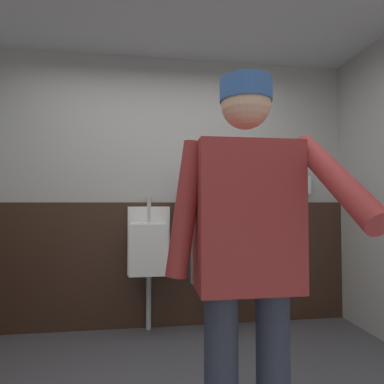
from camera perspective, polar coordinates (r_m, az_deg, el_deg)
The scene contains 7 objects.
wall_back at distance 3.20m, azimuth -5.78°, elevation 0.31°, with size 4.37×0.12×2.62m, color #B2B2AD.
wainscot_band_back at distance 3.17m, azimuth -5.78°, elevation -12.67°, with size 3.77×0.03×1.19m, color #382319.
urinal_left at distance 3.00m, azimuth -7.72°, elevation -9.76°, with size 0.40×0.34×1.24m.
urinal_middle at distance 3.09m, azimuth 6.51°, elevation -9.53°, with size 0.40×0.34×1.24m.
privacy_divider_panel at distance 2.94m, azimuth -0.32°, elevation -6.56°, with size 0.04×0.40×0.90m, color #4C4C51.
person at distance 1.36m, azimuth 9.85°, elevation -9.87°, with size 0.64×0.60×1.71m.
soap_dispenser at distance 3.48m, azimuth 19.51°, elevation 1.19°, with size 0.10×0.07×0.18m, color silver.
Camera 1 is at (-0.11, -1.52, 1.18)m, focal length 29.85 mm.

